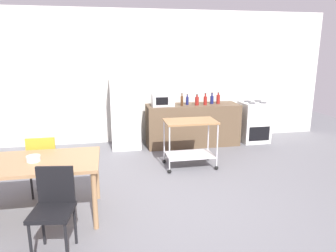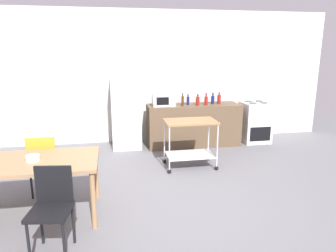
{
  "view_description": "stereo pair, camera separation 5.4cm",
  "coord_description": "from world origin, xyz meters",
  "px_view_note": "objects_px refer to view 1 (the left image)",
  "views": [
    {
      "loc": [
        -0.88,
        -3.79,
        2.05
      ],
      "look_at": [
        0.08,
        1.2,
        0.8
      ],
      "focal_mm": 33.23,
      "sensor_mm": 36.0,
      "label": 1
    },
    {
      "loc": [
        -0.83,
        -3.8,
        2.05
      ],
      "look_at": [
        0.08,
        1.2,
        0.8
      ],
      "focal_mm": 33.23,
      "sensor_mm": 36.0,
      "label": 2
    }
  ],
  "objects_px": {
    "stove_oven": "(254,122)",
    "bottle_wine": "(218,99)",
    "microwave": "(163,100)",
    "fruit_bowl": "(33,159)",
    "bottle_sesame_oil": "(205,100)",
    "bottle_olive_oil": "(212,99)",
    "kitchen_cart": "(190,136)",
    "chair_black": "(54,205)",
    "bottle_vinegar": "(182,101)",
    "chair_mustard": "(44,161)",
    "dining_table": "(36,167)",
    "refrigerator": "(125,112)",
    "bottle_soda": "(187,100)",
    "bottle_hot_sauce": "(197,101)"
  },
  "relations": [
    {
      "from": "stove_oven",
      "to": "bottle_wine",
      "type": "bearing_deg",
      "value": 179.72
    },
    {
      "from": "microwave",
      "to": "bottle_wine",
      "type": "height_order",
      "value": "microwave"
    },
    {
      "from": "fruit_bowl",
      "to": "microwave",
      "type": "bearing_deg",
      "value": 52.03
    },
    {
      "from": "microwave",
      "to": "fruit_bowl",
      "type": "relative_size",
      "value": 2.87
    },
    {
      "from": "microwave",
      "to": "bottle_sesame_oil",
      "type": "distance_m",
      "value": 0.92
    },
    {
      "from": "bottle_olive_oil",
      "to": "fruit_bowl",
      "type": "distance_m",
      "value": 4.11
    },
    {
      "from": "kitchen_cart",
      "to": "microwave",
      "type": "distance_m",
      "value": 1.36
    },
    {
      "from": "bottle_sesame_oil",
      "to": "chair_black",
      "type": "bearing_deg",
      "value": -128.85
    },
    {
      "from": "bottle_vinegar",
      "to": "bottle_sesame_oil",
      "type": "relative_size",
      "value": 1.07
    },
    {
      "from": "chair_mustard",
      "to": "chair_black",
      "type": "bearing_deg",
      "value": 103.63
    },
    {
      "from": "bottle_vinegar",
      "to": "chair_black",
      "type": "bearing_deg",
      "value": -123.0
    },
    {
      "from": "dining_table",
      "to": "refrigerator",
      "type": "relative_size",
      "value": 0.97
    },
    {
      "from": "chair_black",
      "to": "microwave",
      "type": "distance_m",
      "value": 3.77
    },
    {
      "from": "bottle_soda",
      "to": "bottle_hot_sauce",
      "type": "height_order",
      "value": "bottle_hot_sauce"
    },
    {
      "from": "dining_table",
      "to": "refrigerator",
      "type": "distance_m",
      "value": 2.99
    },
    {
      "from": "kitchen_cart",
      "to": "bottle_soda",
      "type": "height_order",
      "value": "bottle_soda"
    },
    {
      "from": "bottle_hot_sauce",
      "to": "fruit_bowl",
      "type": "height_order",
      "value": "bottle_hot_sauce"
    },
    {
      "from": "fruit_bowl",
      "to": "dining_table",
      "type": "bearing_deg",
      "value": 23.38
    },
    {
      "from": "refrigerator",
      "to": "bottle_sesame_oil",
      "type": "xyz_separation_m",
      "value": [
        1.7,
        -0.18,
        0.22
      ]
    },
    {
      "from": "chair_black",
      "to": "bottle_vinegar",
      "type": "distance_m",
      "value": 3.91
    },
    {
      "from": "bottle_wine",
      "to": "fruit_bowl",
      "type": "xyz_separation_m",
      "value": [
        -3.27,
        -2.65,
        -0.22
      ]
    },
    {
      "from": "chair_mustard",
      "to": "bottle_wine",
      "type": "xyz_separation_m",
      "value": [
        3.3,
        2.01,
        0.48
      ]
    },
    {
      "from": "refrigerator",
      "to": "bottle_olive_oil",
      "type": "distance_m",
      "value": 1.9
    },
    {
      "from": "kitchen_cart",
      "to": "fruit_bowl",
      "type": "xyz_separation_m",
      "value": [
        -2.3,
        -1.35,
        0.21
      ]
    },
    {
      "from": "bottle_soda",
      "to": "bottle_sesame_oil",
      "type": "xyz_separation_m",
      "value": [
        0.37,
        -0.09,
        0.01
      ]
    },
    {
      "from": "chair_black",
      "to": "bottle_vinegar",
      "type": "height_order",
      "value": "bottle_vinegar"
    },
    {
      "from": "refrigerator",
      "to": "fruit_bowl",
      "type": "xyz_separation_m",
      "value": [
        -1.25,
        -2.73,
        0.01
      ]
    },
    {
      "from": "refrigerator",
      "to": "microwave",
      "type": "xyz_separation_m",
      "value": [
        0.78,
        -0.13,
        0.25
      ]
    },
    {
      "from": "chair_black",
      "to": "refrigerator",
      "type": "relative_size",
      "value": 0.57
    },
    {
      "from": "chair_black",
      "to": "bottle_hot_sauce",
      "type": "relative_size",
      "value": 3.86
    },
    {
      "from": "refrigerator",
      "to": "fruit_bowl",
      "type": "bearing_deg",
      "value": -114.56
    },
    {
      "from": "chair_black",
      "to": "fruit_bowl",
      "type": "height_order",
      "value": "chair_black"
    },
    {
      "from": "chair_black",
      "to": "bottle_hot_sauce",
      "type": "height_order",
      "value": "bottle_hot_sauce"
    },
    {
      "from": "chair_mustard",
      "to": "stove_oven",
      "type": "bearing_deg",
      "value": -154.78
    },
    {
      "from": "bottle_vinegar",
      "to": "bottle_sesame_oil",
      "type": "height_order",
      "value": "bottle_vinegar"
    },
    {
      "from": "bottle_hot_sauce",
      "to": "bottle_olive_oil",
      "type": "bearing_deg",
      "value": 17.07
    },
    {
      "from": "chair_black",
      "to": "bottle_soda",
      "type": "height_order",
      "value": "bottle_soda"
    },
    {
      "from": "bottle_olive_oil",
      "to": "chair_mustard",
      "type": "bearing_deg",
      "value": -147.54
    },
    {
      "from": "microwave",
      "to": "bottle_vinegar",
      "type": "xyz_separation_m",
      "value": [
        0.4,
        -0.06,
        -0.02
      ]
    },
    {
      "from": "bottle_soda",
      "to": "stove_oven",
      "type": "bearing_deg",
      "value": 0.25
    },
    {
      "from": "chair_mustard",
      "to": "fruit_bowl",
      "type": "bearing_deg",
      "value": 91.7
    },
    {
      "from": "stove_oven",
      "to": "bottle_sesame_oil",
      "type": "bearing_deg",
      "value": -175.17
    },
    {
      "from": "stove_oven",
      "to": "bottle_vinegar",
      "type": "distance_m",
      "value": 1.81
    },
    {
      "from": "chair_mustard",
      "to": "bottle_vinegar",
      "type": "relative_size",
      "value": 3.3
    },
    {
      "from": "stove_oven",
      "to": "bottle_vinegar",
      "type": "xyz_separation_m",
      "value": [
        -1.72,
        -0.11,
        0.56
      ]
    },
    {
      "from": "refrigerator",
      "to": "bottle_soda",
      "type": "distance_m",
      "value": 1.35
    },
    {
      "from": "dining_table",
      "to": "bottle_soda",
      "type": "distance_m",
      "value": 3.69
    },
    {
      "from": "stove_oven",
      "to": "dining_table",
      "type": "bearing_deg",
      "value": -147.4
    },
    {
      "from": "chair_mustard",
      "to": "stove_oven",
      "type": "distance_m",
      "value": 4.63
    },
    {
      "from": "fruit_bowl",
      "to": "kitchen_cart",
      "type": "bearing_deg",
      "value": 30.42
    }
  ]
}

